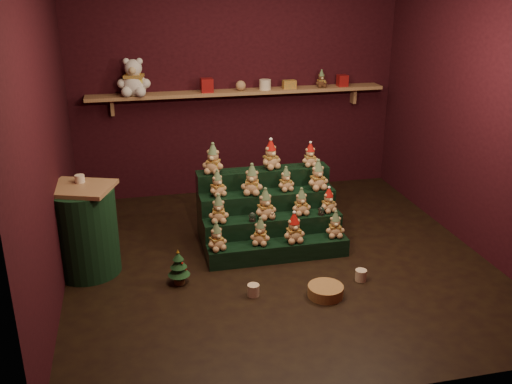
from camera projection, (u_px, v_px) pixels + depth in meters
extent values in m
plane|color=black|center=(277.00, 259.00, 5.62)|extent=(4.00, 4.00, 0.00)
cube|color=black|center=(236.00, 81.00, 6.98)|extent=(4.00, 0.10, 2.80)
cube|color=black|center=(373.00, 205.00, 3.25)|extent=(4.00, 0.10, 2.80)
cube|color=black|center=(39.00, 134.00, 4.69)|extent=(0.10, 4.00, 2.80)
cube|color=black|center=(483.00, 109.00, 5.54)|extent=(0.10, 4.00, 2.80)
cube|color=#A67953|center=(239.00, 92.00, 6.85)|extent=(3.60, 0.26, 0.04)
cube|color=#A67953|center=(112.00, 107.00, 6.65)|extent=(0.04, 0.12, 0.20)
cube|color=#A67953|center=(353.00, 95.00, 7.27)|extent=(0.04, 0.12, 0.20)
cube|color=black|center=(278.00, 251.00, 5.59)|extent=(1.40, 0.22, 0.18)
cube|color=black|center=(273.00, 233.00, 5.76)|extent=(1.40, 0.22, 0.36)
cube|color=black|center=(268.00, 217.00, 5.93)|extent=(1.40, 0.22, 0.54)
cube|color=black|center=(263.00, 201.00, 6.09)|extent=(1.40, 0.22, 0.72)
cylinder|color=black|center=(252.00, 220.00, 5.59)|extent=(0.06, 0.06, 0.03)
sphere|color=silver|center=(252.00, 216.00, 5.57)|extent=(0.07, 0.07, 0.07)
cylinder|color=black|center=(272.00, 218.00, 5.63)|extent=(0.06, 0.06, 0.02)
sphere|color=silver|center=(272.00, 215.00, 5.62)|extent=(0.06, 0.06, 0.06)
cylinder|color=black|center=(321.00, 214.00, 5.73)|extent=(0.06, 0.06, 0.02)
sphere|color=silver|center=(321.00, 210.00, 5.72)|extent=(0.07, 0.07, 0.07)
cube|color=#A67953|center=(80.00, 188.00, 5.09)|extent=(0.69, 0.63, 0.04)
cylinder|color=black|center=(85.00, 232.00, 5.24)|extent=(0.60, 0.60, 0.82)
cylinder|color=beige|center=(80.00, 179.00, 5.16)|extent=(0.09, 0.09, 0.07)
cylinder|color=#462F19|center=(179.00, 281.00, 5.17)|extent=(0.10, 0.10, 0.05)
cone|color=#123317|center=(179.00, 270.00, 5.13)|extent=(0.20, 0.20, 0.10)
cone|color=#123317|center=(178.00, 263.00, 5.10)|extent=(0.15, 0.15, 0.09)
cone|color=#123317|center=(178.00, 256.00, 5.08)|extent=(0.10, 0.10, 0.07)
cone|color=gold|center=(178.00, 251.00, 5.06)|extent=(0.03, 0.03, 0.03)
cylinder|color=beige|center=(253.00, 290.00, 4.97)|extent=(0.10, 0.10, 0.10)
cylinder|color=beige|center=(361.00, 275.00, 5.21)|extent=(0.11, 0.11, 0.11)
cylinder|color=#9E6F40|center=(326.00, 291.00, 4.96)|extent=(0.35, 0.35, 0.10)
cube|color=maroon|center=(207.00, 85.00, 6.72)|extent=(0.14, 0.14, 0.16)
cylinder|color=beige|center=(265.00, 85.00, 6.87)|extent=(0.14, 0.14, 0.12)
cube|color=maroon|center=(342.00, 81.00, 7.07)|extent=(0.12, 0.12, 0.14)
sphere|color=tan|center=(241.00, 86.00, 6.81)|extent=(0.12, 0.12, 0.12)
cube|color=orange|center=(289.00, 84.00, 6.94)|extent=(0.16, 0.10, 0.10)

